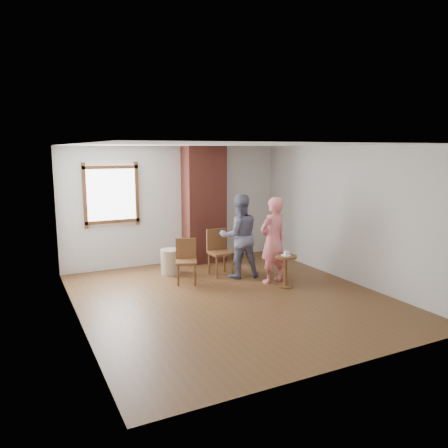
# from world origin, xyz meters

# --- Properties ---
(ground) EXTENTS (5.50, 5.50, 0.00)m
(ground) POSITION_xyz_m (0.00, 0.00, 0.00)
(ground) COLOR brown
(ground) RESTS_ON ground
(room_shell) EXTENTS (5.04, 5.52, 2.62)m
(room_shell) POSITION_xyz_m (-0.06, 0.61, 1.81)
(room_shell) COLOR silver
(room_shell) RESTS_ON ground
(brick_chimney) EXTENTS (0.90, 0.50, 2.60)m
(brick_chimney) POSITION_xyz_m (0.60, 2.50, 1.30)
(brick_chimney) COLOR brown
(brick_chimney) RESTS_ON ground
(stoneware_crock) EXTENTS (0.44, 0.44, 0.51)m
(stoneware_crock) POSITION_xyz_m (-0.44, 1.86, 0.26)
(stoneware_crock) COLOR #C7B690
(stoneware_crock) RESTS_ON ground
(dark_pot) EXTENTS (0.18, 0.18, 0.15)m
(dark_pot) POSITION_xyz_m (-0.28, 2.35, 0.07)
(dark_pot) COLOR black
(dark_pot) RESTS_ON ground
(dining_chair_left) EXTENTS (0.51, 0.51, 0.84)m
(dining_chair_left) POSITION_xyz_m (-0.36, 1.19, 0.47)
(dining_chair_left) COLOR brown
(dining_chair_left) RESTS_ON ground
(dining_chair_right) EXTENTS (0.44, 0.44, 0.93)m
(dining_chair_right) POSITION_xyz_m (0.44, 1.40, 0.52)
(dining_chair_right) COLOR brown
(dining_chair_right) RESTS_ON ground
(side_table) EXTENTS (0.40, 0.40, 0.60)m
(side_table) POSITION_xyz_m (1.18, 0.09, 0.40)
(side_table) COLOR brown
(side_table) RESTS_ON ground
(cake_plate) EXTENTS (0.18, 0.18, 0.01)m
(cake_plate) POSITION_xyz_m (1.18, 0.09, 0.60)
(cake_plate) COLOR white
(cake_plate) RESTS_ON side_table
(cake_slice) EXTENTS (0.08, 0.07, 0.06)m
(cake_slice) POSITION_xyz_m (1.19, 0.09, 0.64)
(cake_slice) COLOR white
(cake_slice) RESTS_ON cake_plate
(man) EXTENTS (0.91, 0.77, 1.66)m
(man) POSITION_xyz_m (0.73, 1.06, 0.83)
(man) COLOR #16193D
(man) RESTS_ON ground
(person_pink) EXTENTS (0.67, 0.50, 1.65)m
(person_pink) POSITION_xyz_m (1.12, 0.45, 0.83)
(person_pink) COLOR pink
(person_pink) RESTS_ON ground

